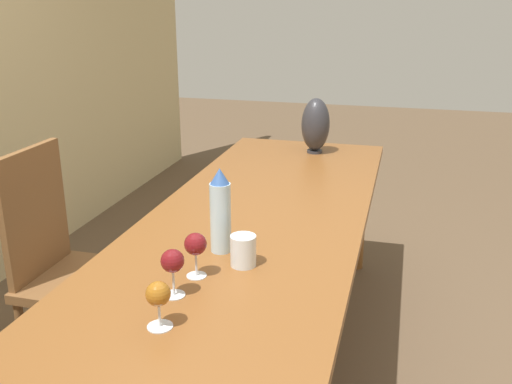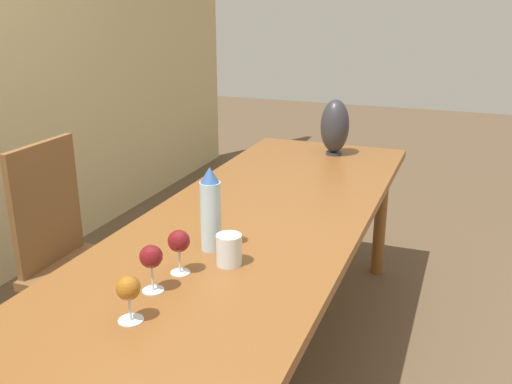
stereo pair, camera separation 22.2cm
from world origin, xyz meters
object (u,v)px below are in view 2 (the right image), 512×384
at_px(water_bottle, 211,210).
at_px(water_tumbler, 229,250).
at_px(wine_glass_0, 179,242).
at_px(wine_glass_2, 151,258).
at_px(wine_glass_4, 128,290).
at_px(vase, 335,126).
at_px(chair_far, 74,252).

bearing_deg(water_bottle, water_tumbler, -129.97).
bearing_deg(water_tumbler, wine_glass_0, 133.40).
bearing_deg(wine_glass_2, wine_glass_4, -169.90).
bearing_deg(vase, water_tumbler, -179.60).
bearing_deg(chair_far, water_tumbler, -108.33).
bearing_deg(water_bottle, wine_glass_4, 179.41).
relative_size(water_bottle, wine_glass_2, 2.02).
bearing_deg(water_bottle, vase, -3.92).
height_order(water_tumbler, chair_far, chair_far).
bearing_deg(water_bottle, chair_far, 75.34).
bearing_deg(chair_far, wine_glass_0, -118.16).
distance_m(water_bottle, wine_glass_0, 0.20).
bearing_deg(wine_glass_0, wine_glass_4, -178.17).
xyz_separation_m(water_tumbler, wine_glass_4, (-0.41, 0.11, 0.04)).
height_order(water_bottle, wine_glass_2, water_bottle).
bearing_deg(vase, wine_glass_4, 176.96).
bearing_deg(chair_far, water_bottle, -104.66).
xyz_separation_m(water_tumbler, chair_far, (0.28, 0.86, -0.28)).
bearing_deg(wine_glass_2, vase, -4.32).
relative_size(water_tumbler, wine_glass_0, 0.71).
bearing_deg(wine_glass_4, wine_glass_2, 10.10).
height_order(wine_glass_2, chair_far, chair_far).
distance_m(vase, wine_glass_4, 1.87).
xyz_separation_m(water_bottle, wine_glass_4, (-0.49, 0.01, -0.05)).
xyz_separation_m(wine_glass_0, chair_far, (0.40, 0.74, -0.33)).
height_order(water_tumbler, wine_glass_2, wine_glass_2).
bearing_deg(wine_glass_0, wine_glass_2, 171.33).
relative_size(vase, wine_glass_4, 2.32).
relative_size(water_bottle, chair_far, 0.30).
xyz_separation_m(wine_glass_0, wine_glass_4, (-0.30, -0.01, -0.01)).
bearing_deg(water_bottle, wine_glass_2, 174.03).
height_order(water_bottle, wine_glass_0, water_bottle).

